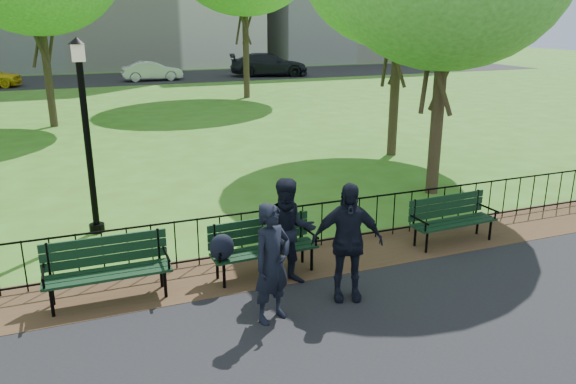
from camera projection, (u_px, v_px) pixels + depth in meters
name	position (u px, v px, depth m)	size (l,w,h in m)	color
ground	(293.00, 307.00, 8.60)	(120.00, 120.00, 0.00)	#3B6219
dirt_strip	(261.00, 267.00, 9.93)	(60.00, 1.60, 0.01)	#3E2419
far_street	(107.00, 79.00, 39.65)	(70.00, 9.00, 0.01)	black
iron_fence	(252.00, 232.00, 10.22)	(24.06, 0.06, 1.00)	black
park_bench_main	(247.00, 243.00, 9.35)	(1.92, 0.66, 1.04)	black
park_bench_left_a	(107.00, 263.00, 8.67)	(1.91, 0.60, 1.08)	black
park_bench_right_a	(451.00, 214.00, 10.91)	(1.79, 0.63, 1.01)	black
lamppost	(86.00, 131.00, 10.96)	(0.35, 0.35, 3.89)	black
person_left	(272.00, 263.00, 7.97)	(0.65, 0.43, 1.78)	black
person_mid	(289.00, 233.00, 9.06)	(0.88, 0.46, 1.81)	black
person_right	(347.00, 242.00, 8.60)	(1.11, 0.45, 1.89)	black
sedan_silver	(152.00, 71.00, 38.63)	(1.41, 4.04, 1.33)	#B3B5BB
sedan_dark	(269.00, 65.00, 41.61)	(2.34, 5.75, 1.67)	black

